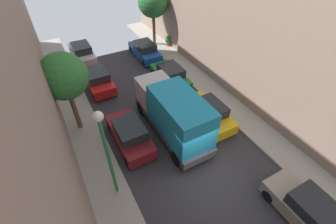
{
  "coord_description": "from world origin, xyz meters",
  "views": [
    {
      "loc": [
        -5.43,
        -5.91,
        11.27
      ],
      "look_at": [
        0.46,
        4.86,
        0.5
      ],
      "focal_mm": 25.28,
      "sensor_mm": 36.0,
      "label": 1
    }
  ],
  "objects": [
    {
      "name": "ground",
      "position": [
        0.0,
        0.0,
        0.0
      ],
      "size": [
        32.0,
        32.0,
        0.0
      ],
      "primitive_type": "plane",
      "color": "#2D2D33"
    },
    {
      "name": "sidewalk_left",
      "position": [
        -5.0,
        0.0,
        0.07
      ],
      "size": [
        2.0,
        44.0,
        0.15
      ],
      "primitive_type": "cube",
      "color": "gray",
      "rests_on": "ground"
    },
    {
      "name": "sidewalk_right",
      "position": [
        5.0,
        0.0,
        0.07
      ],
      "size": [
        2.0,
        44.0,
        0.15
      ],
      "primitive_type": "cube",
      "color": "gray",
      "rests_on": "ground"
    },
    {
      "name": "parked_car_left_2",
      "position": [
        -2.7,
        3.93,
        0.72
      ],
      "size": [
        1.78,
        4.2,
        1.57
      ],
      "color": "maroon",
      "rests_on": "ground"
    },
    {
      "name": "parked_car_left_3",
      "position": [
        -2.7,
        10.83,
        0.72
      ],
      "size": [
        1.78,
        4.2,
        1.57
      ],
      "color": "red",
      "rests_on": "ground"
    },
    {
      "name": "parked_car_left_4",
      "position": [
        -2.7,
        16.06,
        0.72
      ],
      "size": [
        1.78,
        4.2,
        1.57
      ],
      "color": "silver",
      "rests_on": "ground"
    },
    {
      "name": "parked_car_right_1",
      "position": [
        2.7,
        -4.54,
        0.72
      ],
      "size": [
        1.78,
        4.2,
        1.57
      ],
      "color": "gray",
      "rests_on": "ground"
    },
    {
      "name": "parked_car_right_2",
      "position": [
        2.7,
        3.25,
        0.72
      ],
      "size": [
        1.78,
        4.2,
        1.57
      ],
      "color": "gold",
      "rests_on": "ground"
    },
    {
      "name": "parked_car_right_3",
      "position": [
        2.7,
        8.56,
        0.72
      ],
      "size": [
        1.78,
        4.2,
        1.57
      ],
      "color": "#1E6638",
      "rests_on": "ground"
    },
    {
      "name": "parked_car_right_4",
      "position": [
        2.7,
        13.58,
        0.72
      ],
      "size": [
        1.78,
        4.2,
        1.57
      ],
      "color": "#194799",
      "rests_on": "ground"
    },
    {
      "name": "delivery_truck",
      "position": [
        0.0,
        3.34,
        1.79
      ],
      "size": [
        2.26,
        6.6,
        3.38
      ],
      "color": "#4C4C51",
      "rests_on": "ground"
    },
    {
      "name": "street_tree_0",
      "position": [
        -5.17,
        6.68,
        4.07
      ],
      "size": [
        2.72,
        2.72,
        5.32
      ],
      "color": "brown",
      "rests_on": "sidewalk_left"
    },
    {
      "name": "street_tree_1",
      "position": [
        4.72,
        15.62,
        4.29
      ],
      "size": [
        2.88,
        2.88,
        5.61
      ],
      "color": "brown",
      "rests_on": "sidewalk_right"
    },
    {
      "name": "potted_plant_2",
      "position": [
        5.79,
        14.55,
        0.71
      ],
      "size": [
        0.68,
        0.68,
        1.0
      ],
      "color": "brown",
      "rests_on": "sidewalk_right"
    },
    {
      "name": "lamp_post",
      "position": [
        -4.6,
        1.07,
        3.71
      ],
      "size": [
        0.44,
        0.44,
        5.39
      ],
      "color": "#26723F",
      "rests_on": "sidewalk_left"
    }
  ]
}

